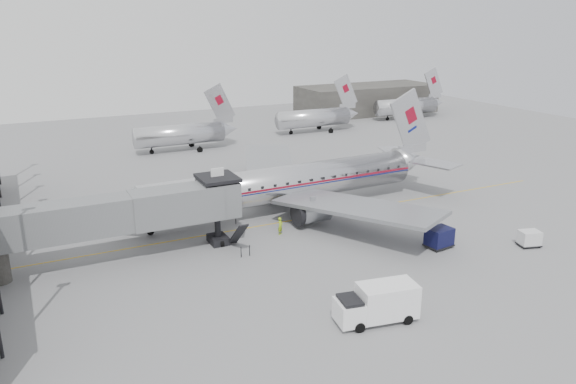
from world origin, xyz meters
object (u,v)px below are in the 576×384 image
(airliner, at_px, (289,183))
(baggage_cart_white, at_px, (529,238))
(service_van, at_px, (377,303))
(baggage_cart_navy, at_px, (439,237))
(ramp_worker, at_px, (280,226))

(airliner, distance_m, baggage_cart_white, 24.34)
(service_van, height_order, baggage_cart_navy, service_van)
(baggage_cart_white, height_order, ramp_worker, ramp_worker)
(baggage_cart_navy, bearing_deg, ramp_worker, 134.24)
(airliner, relative_size, service_van, 6.54)
(airliner, distance_m, ramp_worker, 7.54)
(service_van, distance_m, ramp_worker, 17.65)
(service_van, relative_size, baggage_cart_white, 2.70)
(baggage_cart_navy, bearing_deg, baggage_cart_white, -31.55)
(service_van, bearing_deg, baggage_cart_navy, 42.77)
(airliner, bearing_deg, baggage_cart_navy, -65.50)
(airliner, relative_size, baggage_cart_navy, 15.08)
(airliner, height_order, baggage_cart_navy, airliner)
(service_van, height_order, ramp_worker, service_van)
(baggage_cart_white, bearing_deg, ramp_worker, 162.26)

